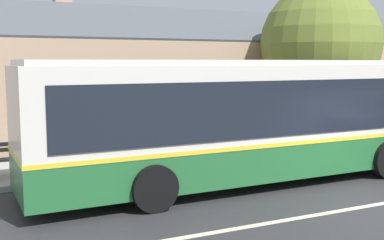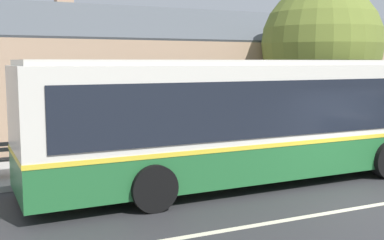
% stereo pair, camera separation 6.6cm
% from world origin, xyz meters
% --- Properties ---
extents(ground_plane, '(300.00, 300.00, 0.00)m').
position_xyz_m(ground_plane, '(0.00, 0.00, 0.00)').
color(ground_plane, '#2D2D30').
extents(sidewalk_far, '(60.00, 3.00, 0.15)m').
position_xyz_m(sidewalk_far, '(0.00, 6.00, 0.07)').
color(sidewalk_far, '#9E9E99').
rests_on(sidewalk_far, ground).
extents(lane_divider_stripe, '(60.00, 0.16, 0.01)m').
position_xyz_m(lane_divider_stripe, '(0.00, 0.00, 0.00)').
color(lane_divider_stripe, beige).
rests_on(lane_divider_stripe, ground).
extents(community_building, '(23.79, 8.97, 6.52)m').
position_xyz_m(community_building, '(2.12, 12.77, 2.03)').
color(community_building, tan).
rests_on(community_building, ground).
extents(transit_bus, '(11.52, 2.88, 3.14)m').
position_xyz_m(transit_bus, '(-1.63, 2.90, 1.69)').
color(transit_bus, '#236633').
rests_on(transit_bus, ground).
extents(bench_by_building, '(1.89, 0.51, 0.94)m').
position_xyz_m(bench_by_building, '(-7.02, 5.49, 0.58)').
color(bench_by_building, '#4C4C4C').
rests_on(bench_by_building, sidewalk_far).
extents(street_tree_primary, '(4.47, 4.47, 5.99)m').
position_xyz_m(street_tree_primary, '(4.01, 6.88, 3.61)').
color(street_tree_primary, '#4C3828').
rests_on(street_tree_primary, ground).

